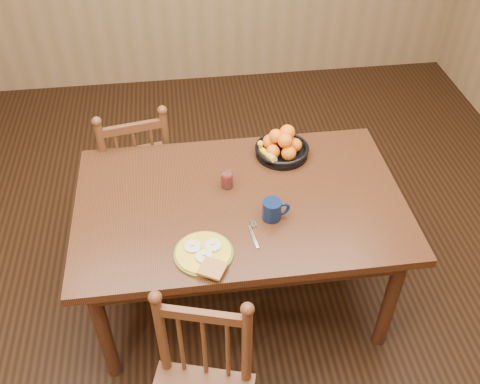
{
  "coord_description": "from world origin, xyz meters",
  "views": [
    {
      "loc": [
        -0.25,
        -1.9,
        2.52
      ],
      "look_at": [
        0.0,
        0.0,
        0.8
      ],
      "focal_mm": 40.0,
      "sensor_mm": 36.0,
      "label": 1
    }
  ],
  "objects": [
    {
      "name": "spoon",
      "position": [
        -0.24,
        -0.28,
        0.75
      ],
      "size": [
        0.07,
        0.15,
        0.01
      ],
      "rotation": [
        0.0,
        0.0,
        -0.59
      ],
      "color": "silver",
      "rests_on": "dining_table"
    },
    {
      "name": "coffee_mug",
      "position": [
        0.14,
        -0.14,
        0.8
      ],
      "size": [
        0.13,
        0.09,
        0.1
      ],
      "color": "#0A1939",
      "rests_on": "dining_table"
    },
    {
      "name": "chair_far",
      "position": [
        -0.54,
        0.66,
        0.46
      ],
      "size": [
        0.49,
        0.47,
        0.94
      ],
      "rotation": [
        0.0,
        0.0,
        3.32
      ],
      "color": "#452814",
      "rests_on": "ground"
    },
    {
      "name": "dining_table",
      "position": [
        0.0,
        0.0,
        0.67
      ],
      "size": [
        1.6,
        1.0,
        0.75
      ],
      "color": "black",
      "rests_on": "ground"
    },
    {
      "name": "breakfast_plate",
      "position": [
        -0.2,
        -0.34,
        0.76
      ],
      "size": [
        0.26,
        0.31,
        0.04
      ],
      "color": "#59601E",
      "rests_on": "dining_table"
    },
    {
      "name": "fork",
      "position": [
        0.03,
        -0.23,
        0.75
      ],
      "size": [
        0.04,
        0.18,
        0.0
      ],
      "rotation": [
        0.0,
        0.0,
        0.12
      ],
      "color": "silver",
      "rests_on": "dining_table"
    },
    {
      "name": "room",
      "position": [
        0.0,
        0.0,
        1.35
      ],
      "size": [
        4.52,
        5.02,
        2.72
      ],
      "color": "black",
      "rests_on": "ground"
    },
    {
      "name": "juice_glass",
      "position": [
        -0.05,
        0.11,
        0.79
      ],
      "size": [
        0.06,
        0.06,
        0.09
      ],
      "color": "silver",
      "rests_on": "dining_table"
    },
    {
      "name": "fruit_bowl",
      "position": [
        0.27,
        0.32,
        0.81
      ],
      "size": [
        0.29,
        0.29,
        0.17
      ],
      "color": "black",
      "rests_on": "dining_table"
    }
  ]
}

